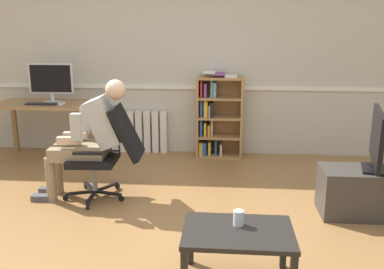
{
  "coord_description": "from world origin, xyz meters",
  "views": [
    {
      "loc": [
        0.48,
        -3.06,
        1.7
      ],
      "look_at": [
        0.15,
        0.85,
        0.7
      ],
      "focal_mm": 38.95,
      "sensor_mm": 36.0,
      "label": 1
    }
  ],
  "objects_px": {
    "keyboard": "(41,104)",
    "coffee_table": "(238,237)",
    "computer_desk": "(47,110)",
    "imac_monitor": "(51,80)",
    "person_seated": "(89,136)",
    "tv_screen": "(377,139)",
    "radiator": "(135,132)",
    "bookshelf": "(216,117)",
    "office_chair": "(108,149)",
    "drinking_glass": "(239,218)",
    "tv_stand": "(371,192)",
    "computer_mouse": "(62,103)"
  },
  "relations": [
    {
      "from": "computer_desk",
      "to": "radiator",
      "type": "xyz_separation_m",
      "value": [
        1.08,
        0.39,
        -0.36
      ]
    },
    {
      "from": "keyboard",
      "to": "tv_screen",
      "type": "relative_size",
      "value": 0.5
    },
    {
      "from": "bookshelf",
      "to": "office_chair",
      "type": "distance_m",
      "value": 1.87
    },
    {
      "from": "imac_monitor",
      "to": "coffee_table",
      "type": "relative_size",
      "value": 0.81
    },
    {
      "from": "tv_screen",
      "to": "coffee_table",
      "type": "xyz_separation_m",
      "value": [
        -1.26,
        -1.2,
        -0.39
      ]
    },
    {
      "from": "bookshelf",
      "to": "drinking_glass",
      "type": "bearing_deg",
      "value": -85.35
    },
    {
      "from": "coffee_table",
      "to": "tv_stand",
      "type": "bearing_deg",
      "value": 43.59
    },
    {
      "from": "coffee_table",
      "to": "computer_desk",
      "type": "bearing_deg",
      "value": 132.59
    },
    {
      "from": "keyboard",
      "to": "person_seated",
      "type": "height_order",
      "value": "person_seated"
    },
    {
      "from": "person_seated",
      "to": "tv_screen",
      "type": "xyz_separation_m",
      "value": [
        2.72,
        -0.19,
        0.08
      ]
    },
    {
      "from": "imac_monitor",
      "to": "drinking_glass",
      "type": "relative_size",
      "value": 5.58
    },
    {
      "from": "imac_monitor",
      "to": "tv_stand",
      "type": "xyz_separation_m",
      "value": [
        3.66,
        -1.55,
        -0.82
      ]
    },
    {
      "from": "computer_desk",
      "to": "imac_monitor",
      "type": "xyz_separation_m",
      "value": [
        0.05,
        0.08,
        0.39
      ]
    },
    {
      "from": "imac_monitor",
      "to": "person_seated",
      "type": "height_order",
      "value": "imac_monitor"
    },
    {
      "from": "computer_mouse",
      "to": "bookshelf",
      "type": "height_order",
      "value": "bookshelf"
    },
    {
      "from": "computer_desk",
      "to": "tv_screen",
      "type": "relative_size",
      "value": 1.71
    },
    {
      "from": "tv_stand",
      "to": "office_chair",
      "type": "bearing_deg",
      "value": 175.5
    },
    {
      "from": "tv_screen",
      "to": "computer_desk",
      "type": "bearing_deg",
      "value": 82.17
    },
    {
      "from": "imac_monitor",
      "to": "radiator",
      "type": "height_order",
      "value": "imac_monitor"
    },
    {
      "from": "computer_mouse",
      "to": "coffee_table",
      "type": "distance_m",
      "value": 3.39
    },
    {
      "from": "radiator",
      "to": "bookshelf",
      "type": "bearing_deg",
      "value": -5.03
    },
    {
      "from": "computer_mouse",
      "to": "radiator",
      "type": "height_order",
      "value": "computer_mouse"
    },
    {
      "from": "keyboard",
      "to": "office_chair",
      "type": "xyz_separation_m",
      "value": [
        1.18,
        -1.13,
        -0.24
      ]
    },
    {
      "from": "radiator",
      "to": "tv_stand",
      "type": "distance_m",
      "value": 3.22
    },
    {
      "from": "computer_desk",
      "to": "tv_screen",
      "type": "height_order",
      "value": "tv_screen"
    },
    {
      "from": "imac_monitor",
      "to": "tv_stand",
      "type": "height_order",
      "value": "imac_monitor"
    },
    {
      "from": "radiator",
      "to": "keyboard",
      "type": "bearing_deg",
      "value": -153.98
    },
    {
      "from": "bookshelf",
      "to": "office_chair",
      "type": "relative_size",
      "value": 1.2
    },
    {
      "from": "computer_desk",
      "to": "bookshelf",
      "type": "distance_m",
      "value": 2.24
    },
    {
      "from": "keyboard",
      "to": "bookshelf",
      "type": "relative_size",
      "value": 0.34
    },
    {
      "from": "radiator",
      "to": "tv_stand",
      "type": "xyz_separation_m",
      "value": [
        2.63,
        -1.86,
        -0.07
      ]
    },
    {
      "from": "computer_desk",
      "to": "drinking_glass",
      "type": "distance_m",
      "value": 3.58
    },
    {
      "from": "drinking_glass",
      "to": "keyboard",
      "type": "bearing_deg",
      "value": 135.04
    },
    {
      "from": "tv_stand",
      "to": "keyboard",
      "type": "bearing_deg",
      "value": 160.32
    },
    {
      "from": "tv_screen",
      "to": "coffee_table",
      "type": "bearing_deg",
      "value": 147.3
    },
    {
      "from": "bookshelf",
      "to": "office_chair",
      "type": "bearing_deg",
      "value": -123.68
    },
    {
      "from": "keyboard",
      "to": "tv_screen",
      "type": "bearing_deg",
      "value": -19.67
    },
    {
      "from": "office_chair",
      "to": "coffee_table",
      "type": "xyz_separation_m",
      "value": [
        1.27,
        -1.4,
        -0.18
      ]
    },
    {
      "from": "tv_screen",
      "to": "coffee_table",
      "type": "distance_m",
      "value": 1.78
    },
    {
      "from": "tv_screen",
      "to": "office_chair",
      "type": "bearing_deg",
      "value": 99.26
    },
    {
      "from": "person_seated",
      "to": "tv_stand",
      "type": "relative_size",
      "value": 1.33
    },
    {
      "from": "radiator",
      "to": "coffee_table",
      "type": "height_order",
      "value": "radiator"
    },
    {
      "from": "keyboard",
      "to": "coffee_table",
      "type": "height_order",
      "value": "keyboard"
    },
    {
      "from": "person_seated",
      "to": "computer_desk",
      "type": "bearing_deg",
      "value": -145.21
    },
    {
      "from": "computer_desk",
      "to": "tv_screen",
      "type": "bearing_deg",
      "value": -21.59
    },
    {
      "from": "bookshelf",
      "to": "radiator",
      "type": "relative_size",
      "value": 1.28
    },
    {
      "from": "computer_mouse",
      "to": "tv_screen",
      "type": "xyz_separation_m",
      "value": [
        3.46,
        -1.35,
        -0.04
      ]
    },
    {
      "from": "computer_mouse",
      "to": "radiator",
      "type": "xyz_separation_m",
      "value": [
        0.83,
        0.51,
        -0.48
      ]
    },
    {
      "from": "radiator",
      "to": "office_chair",
      "type": "xyz_separation_m",
      "value": [
        0.1,
        -1.66,
        0.23
      ]
    },
    {
      "from": "computer_desk",
      "to": "person_seated",
      "type": "xyz_separation_m",
      "value": [
        0.99,
        -1.28,
        -0.0
      ]
    }
  ]
}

